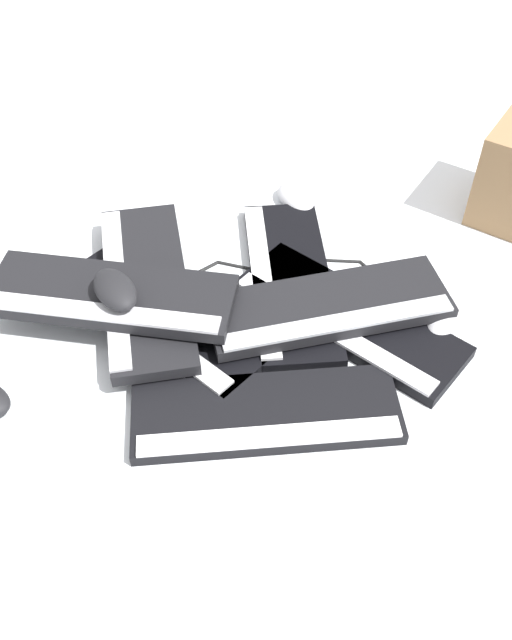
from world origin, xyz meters
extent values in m
plane|color=silver|center=(0.00, 0.00, 0.00)|extent=(3.20, 3.20, 0.00)
cube|color=black|center=(0.11, 0.06, 0.01)|extent=(0.45, 0.38, 0.02)
cube|color=silver|center=(0.08, 0.02, 0.03)|extent=(0.36, 0.27, 0.01)
cube|color=black|center=(0.00, 0.16, 0.01)|extent=(0.22, 0.46, 0.02)
cube|color=silver|center=(-0.06, 0.15, 0.03)|extent=(0.10, 0.42, 0.01)
cube|color=black|center=(-0.22, 0.05, 0.01)|extent=(0.44, 0.39, 0.02)
cube|color=silver|center=(-0.26, 0.00, 0.03)|extent=(0.35, 0.29, 0.01)
cube|color=black|center=(-0.03, -0.16, 0.01)|extent=(0.46, 0.22, 0.02)
cube|color=silver|center=(-0.02, -0.22, 0.03)|extent=(0.42, 0.11, 0.01)
cube|color=black|center=(-0.27, 0.09, 0.04)|extent=(0.26, 0.46, 0.02)
cube|color=silver|center=(-0.32, 0.07, 0.06)|extent=(0.14, 0.41, 0.01)
cube|color=black|center=(-0.32, 0.03, 0.07)|extent=(0.45, 0.18, 0.02)
cube|color=silver|center=(-0.32, -0.03, 0.09)|extent=(0.42, 0.07, 0.01)
cube|color=black|center=(0.07, 0.06, 0.04)|extent=(0.46, 0.28, 0.02)
cube|color=#B2B5BA|center=(0.09, 0.01, 0.06)|extent=(0.41, 0.17, 0.01)
ellipsoid|color=#B7B7BC|center=(0.29, 0.07, 0.02)|extent=(0.12, 0.13, 0.04)
ellipsoid|color=black|center=(-0.30, 0.01, 0.11)|extent=(0.12, 0.13, 0.04)
ellipsoid|color=#B7B7BC|center=(0.00, 0.40, 0.02)|extent=(0.12, 0.13, 0.04)
cylinder|color=black|center=(0.22, 0.10, 0.00)|extent=(0.03, 0.08, 0.01)
cylinder|color=black|center=(0.17, 0.19, 0.00)|extent=(0.08, 0.09, 0.01)
cylinder|color=black|center=(0.10, 0.23, 0.00)|extent=(0.07, 0.01, 0.01)
cylinder|color=black|center=(0.01, 0.23, 0.00)|extent=(0.11, 0.01, 0.01)
cylinder|color=black|center=(-0.06, 0.21, 0.00)|extent=(0.05, 0.04, 0.01)
cylinder|color=black|center=(-0.11, 0.20, 0.00)|extent=(0.07, 0.02, 0.01)
cylinder|color=black|center=(-0.18, 0.18, 0.00)|extent=(0.06, 0.05, 0.01)
sphere|color=black|center=(0.24, 0.07, 0.00)|extent=(0.01, 0.01, 0.01)
sphere|color=black|center=(0.21, 0.14, 0.00)|extent=(0.01, 0.01, 0.01)
sphere|color=black|center=(0.14, 0.23, 0.00)|extent=(0.01, 0.01, 0.01)
sphere|color=black|center=(0.07, 0.23, 0.00)|extent=(0.01, 0.01, 0.01)
sphere|color=black|center=(-0.04, 0.23, 0.00)|extent=(0.01, 0.01, 0.01)
sphere|color=black|center=(-0.08, 0.19, 0.00)|extent=(0.01, 0.01, 0.01)
sphere|color=black|center=(-0.15, 0.21, 0.00)|extent=(0.01, 0.01, 0.01)
sphere|color=black|center=(-0.20, 0.16, 0.00)|extent=(0.01, 0.01, 0.01)
camera|label=1|loc=(0.01, -0.84, 0.98)|focal=40.00mm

